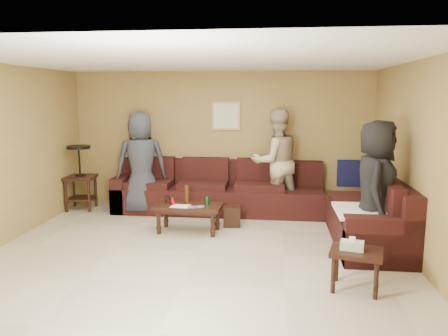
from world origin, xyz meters
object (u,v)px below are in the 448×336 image
(side_table_right, at_px, (355,255))
(waste_bin, at_px, (232,216))
(sectional_sofa, at_px, (263,202))
(person_right, at_px, (376,188))
(person_middle, at_px, (276,162))
(end_table_left, at_px, (80,176))
(coffee_table, at_px, (188,209))
(person_left, at_px, (141,163))

(side_table_right, relative_size, waste_bin, 1.94)
(sectional_sofa, height_order, person_right, person_right)
(sectional_sofa, height_order, person_middle, person_middle)
(end_table_left, xyz_separation_m, waste_bin, (2.84, -0.72, -0.45))
(sectional_sofa, distance_m, person_right, 2.04)
(sectional_sofa, height_order, coffee_table, sectional_sofa)
(coffee_table, relative_size, end_table_left, 0.89)
(side_table_right, distance_m, person_right, 1.37)
(person_right, bearing_deg, side_table_right, 173.39)
(person_right, bearing_deg, end_table_left, 84.37)
(sectional_sofa, bearing_deg, person_middle, 70.01)
(waste_bin, distance_m, person_middle, 1.33)
(coffee_table, height_order, person_left, person_left)
(person_middle, bearing_deg, side_table_right, 81.31)
(end_table_left, xyz_separation_m, person_right, (4.83, -1.69, 0.27))
(waste_bin, bearing_deg, side_table_right, -54.65)
(person_middle, height_order, person_right, person_middle)
(end_table_left, relative_size, person_right, 0.67)
(sectional_sofa, height_order, person_left, person_left)
(end_table_left, xyz_separation_m, side_table_right, (4.38, -2.89, -0.23))
(side_table_right, bearing_deg, coffee_table, 140.55)
(person_left, distance_m, person_middle, 2.35)
(coffee_table, relative_size, person_right, 0.59)
(coffee_table, height_order, end_table_left, end_table_left)
(coffee_table, height_order, waste_bin, coffee_table)
(waste_bin, bearing_deg, sectional_sofa, 31.27)
(person_left, distance_m, person_right, 3.96)
(sectional_sofa, bearing_deg, coffee_table, -148.76)
(coffee_table, height_order, person_middle, person_middle)
(person_right, bearing_deg, waste_bin, 77.50)
(side_table_right, xyz_separation_m, person_middle, (-0.85, 3.02, 0.54))
(person_middle, bearing_deg, coffee_table, 18.64)
(coffee_table, bearing_deg, person_middle, 43.10)
(person_left, bearing_deg, person_right, 136.09)
(sectional_sofa, height_order, side_table_right, sectional_sofa)
(coffee_table, relative_size, person_middle, 0.56)
(end_table_left, bearing_deg, waste_bin, -14.13)
(sectional_sofa, xyz_separation_m, person_middle, (0.20, 0.56, 0.60))
(side_table_right, relative_size, person_right, 0.35)
(person_left, bearing_deg, waste_bin, 139.60)
(sectional_sofa, distance_m, person_middle, 0.84)
(end_table_left, height_order, person_right, person_right)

